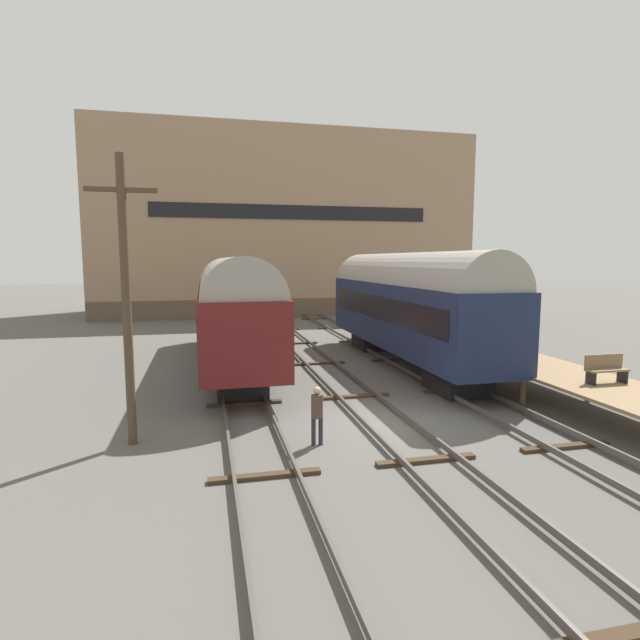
{
  "coord_description": "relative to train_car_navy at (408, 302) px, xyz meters",
  "views": [
    {
      "loc": [
        -5.27,
        -13.97,
        4.99
      ],
      "look_at": [
        0.0,
        8.63,
        2.2
      ],
      "focal_mm": 28.0,
      "sensor_mm": 36.0,
      "label": 1
    }
  ],
  "objects": [
    {
      "name": "bench",
      "position": [
        3.12,
        -8.64,
        -1.45
      ],
      "size": [
        1.4,
        0.4,
        0.91
      ],
      "color": "brown",
      "rests_on": "station_platform"
    },
    {
      "name": "warehouse_building",
      "position": [
        -1.54,
        26.99,
        5.23
      ],
      "size": [
        34.18,
        11.41,
        16.52
      ],
      "color": "brown",
      "rests_on": "ground"
    },
    {
      "name": "station_platform",
      "position": [
        2.85,
        -6.82,
        -2.02
      ],
      "size": [
        3.06,
        11.79,
        1.09
      ],
      "color": "#8C704C",
      "rests_on": "ground"
    },
    {
      "name": "track_middle",
      "position": [
        -4.01,
        -7.76,
        -2.89
      ],
      "size": [
        2.6,
        60.0,
        0.26
      ],
      "color": "#4C4742",
      "rests_on": "ground"
    },
    {
      "name": "track_left",
      "position": [
        -8.02,
        -7.76,
        -2.89
      ],
      "size": [
        2.6,
        60.0,
        0.26
      ],
      "color": "#4C4742",
      "rests_on": "ground"
    },
    {
      "name": "train_car_maroon",
      "position": [
        -8.02,
        1.74,
        -0.13
      ],
      "size": [
        3.04,
        16.12,
        5.13
      ],
      "color": "black",
      "rests_on": "ground"
    },
    {
      "name": "ground_plane",
      "position": [
        -4.01,
        -7.76,
        -3.03
      ],
      "size": [
        200.0,
        200.0,
        0.0
      ],
      "primitive_type": "plane",
      "color": "#56544F"
    },
    {
      "name": "track_right",
      "position": [
        0.0,
        -7.76,
        -2.89
      ],
      "size": [
        2.6,
        60.0,
        0.26
      ],
      "color": "#4C4742",
      "rests_on": "ground"
    },
    {
      "name": "person_worker",
      "position": [
        -6.4,
        -9.01,
        -2.06
      ],
      "size": [
        0.32,
        0.32,
        1.62
      ],
      "color": "#282833",
      "rests_on": "ground"
    },
    {
      "name": "train_car_navy",
      "position": [
        0.0,
        0.0,
        0.0
      ],
      "size": [
        3.0,
        15.04,
        5.33
      ],
      "color": "black",
      "rests_on": "ground"
    },
    {
      "name": "utility_pole",
      "position": [
        -11.29,
        -7.77,
        0.99
      ],
      "size": [
        1.8,
        0.24,
        7.72
      ],
      "color": "#473828",
      "rests_on": "ground"
    }
  ]
}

